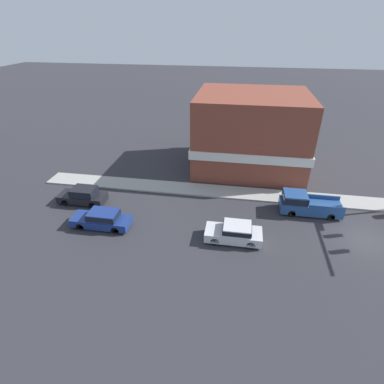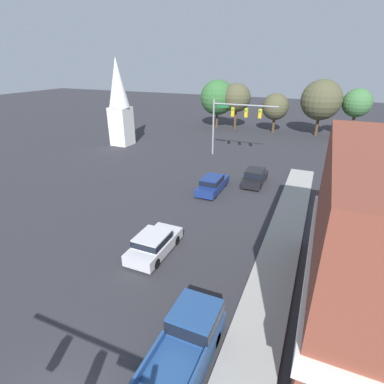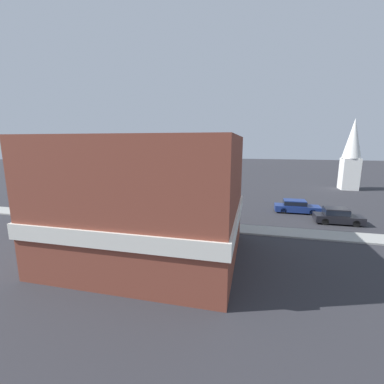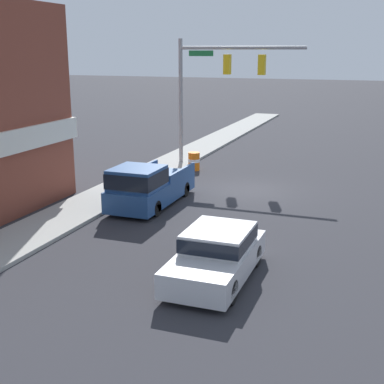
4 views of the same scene
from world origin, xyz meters
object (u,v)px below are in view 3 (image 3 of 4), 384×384
(car_lead, at_px, (202,201))
(car_second_ahead, at_px, (296,206))
(construction_barrel, at_px, (79,208))
(pickup_truck_parked, at_px, (141,207))
(car_oncoming, at_px, (337,216))

(car_lead, bearing_deg, car_second_ahead, 89.95)
(car_second_ahead, relative_size, construction_barrel, 4.88)
(car_second_ahead, xyz_separation_m, pickup_truck_parked, (4.95, -16.78, 0.16))
(car_oncoming, xyz_separation_m, pickup_truck_parked, (1.69, -20.11, 0.12))
(car_lead, distance_m, construction_barrel, 14.40)
(pickup_truck_parked, relative_size, construction_barrel, 5.26)
(pickup_truck_parked, bearing_deg, car_second_ahead, 106.44)
(car_lead, height_order, pickup_truck_parked, pickup_truck_parked)
(car_oncoming, relative_size, construction_barrel, 4.38)
(pickup_truck_parked, distance_m, construction_barrel, 7.41)
(car_lead, xyz_separation_m, car_oncoming, (3.27, 14.19, 0.04))
(car_oncoming, bearing_deg, car_lead, 77.02)
(car_lead, xyz_separation_m, pickup_truck_parked, (4.96, -5.92, 0.16))
(car_lead, bearing_deg, pickup_truck_parked, -50.03)
(construction_barrel, bearing_deg, car_oncoming, 94.75)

